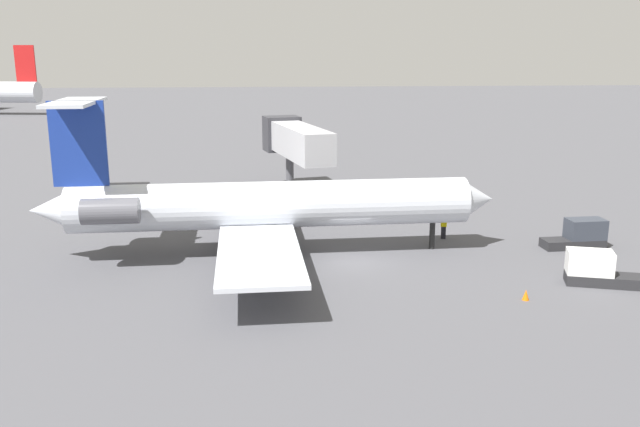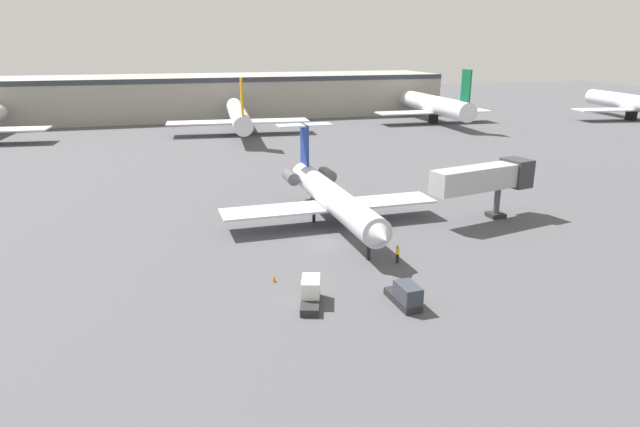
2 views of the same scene
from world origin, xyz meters
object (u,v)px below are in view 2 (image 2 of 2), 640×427
at_px(baggage_tug_trailing, 406,296).
at_px(parked_airliner_east_end, 634,103).
at_px(parked_airliner_east_mid, 434,105).
at_px(regional_jet, 331,196).
at_px(jet_bridge, 488,178).
at_px(parked_airliner_centre, 238,115).
at_px(baggage_tug_lead, 311,293).
at_px(ground_crew_marshaller, 398,254).
at_px(traffic_cone_near, 274,279).

distance_m(baggage_tug_trailing, parked_airliner_east_end, 129.80).
distance_m(parked_airliner_east_mid, parked_airliner_east_end, 52.96).
xyz_separation_m(parked_airliner_east_mid, parked_airliner_east_end, (52.20, -8.98, -0.14)).
xyz_separation_m(regional_jet, jet_bridge, (17.52, -3.17, 1.60)).
xyz_separation_m(jet_bridge, parked_airliner_centre, (-18.66, 68.60, -0.67)).
bearing_deg(parked_airliner_centre, baggage_tug_trailing, -89.46).
bearing_deg(jet_bridge, baggage_tug_lead, -148.50).
height_order(jet_bridge, ground_crew_marshaller, jet_bridge).
xyz_separation_m(regional_jet, baggage_tug_lead, (-7.21, -18.32, -2.42)).
relative_size(parked_airliner_east_mid, parked_airliner_east_end, 0.96).
xyz_separation_m(traffic_cone_near, parked_airliner_east_mid, (57.45, 83.55, 4.22)).
distance_m(baggage_tug_lead, baggage_tug_trailing, 7.30).
bearing_deg(regional_jet, baggage_tug_trailing, -90.93).
bearing_deg(parked_airliner_centre, ground_crew_marshaller, -87.26).
bearing_deg(parked_airliner_east_end, parked_airliner_centre, 177.47).
bearing_deg(ground_crew_marshaller, parked_airliner_centre, 92.74).
height_order(jet_bridge, baggage_tug_lead, jet_bridge).
relative_size(jet_bridge, ground_crew_marshaller, 7.89).
bearing_deg(baggage_tug_lead, traffic_cone_near, 112.66).
xyz_separation_m(jet_bridge, baggage_tug_trailing, (-17.85, -17.59, -4.03)).
distance_m(regional_jet, traffic_cone_near, 16.69).
relative_size(regional_jet, ground_crew_marshaller, 17.03).
height_order(ground_crew_marshaller, parked_airliner_east_end, parked_airliner_east_end).
height_order(regional_jet, parked_airliner_east_end, parked_airliner_east_end).
bearing_deg(jet_bridge, parked_airliner_east_mid, 67.18).
distance_m(ground_crew_marshaller, parked_airliner_east_mid, 94.32).
bearing_deg(regional_jet, baggage_tug_lead, -111.49).
bearing_deg(regional_jet, ground_crew_marshaller, -78.28).
bearing_deg(parked_airliner_east_mid, traffic_cone_near, -124.51).
bearing_deg(jet_bridge, traffic_cone_near, -158.62).
xyz_separation_m(baggage_tug_lead, parked_airliner_east_end, (107.68, 79.27, 3.52)).
bearing_deg(parked_airliner_centre, baggage_tug_lead, -94.15).
xyz_separation_m(ground_crew_marshaller, parked_airliner_centre, (-3.73, 77.94, 3.34)).
bearing_deg(baggage_tug_lead, ground_crew_marshaller, 30.67).
bearing_deg(ground_crew_marshaller, jet_bridge, 32.05).
bearing_deg(jet_bridge, ground_crew_marshaller, -147.95).
height_order(regional_jet, ground_crew_marshaller, regional_jet).
xyz_separation_m(baggage_tug_lead, parked_airliner_centre, (6.07, 83.76, 3.36)).
bearing_deg(parked_airliner_east_end, ground_crew_marshaller, -143.11).
relative_size(jet_bridge, baggage_tug_lead, 3.15).
height_order(baggage_tug_lead, parked_airliner_east_mid, parked_airliner_east_mid).
distance_m(baggage_tug_lead, parked_airliner_east_mid, 104.31).
height_order(baggage_tug_trailing, parked_airliner_east_end, parked_airliner_east_end).
relative_size(ground_crew_marshaller, traffic_cone_near, 3.07).
height_order(parked_airliner_centre, parked_airliner_east_mid, parked_airliner_east_mid).
height_order(baggage_tug_trailing, traffic_cone_near, baggage_tug_trailing).
xyz_separation_m(jet_bridge, baggage_tug_lead, (-24.73, -15.16, -4.03)).
bearing_deg(baggage_tug_trailing, baggage_tug_lead, 160.49).
distance_m(ground_crew_marshaller, baggage_tug_lead, 11.40).
xyz_separation_m(jet_bridge, ground_crew_marshaller, (-14.92, -9.34, -4.01)).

